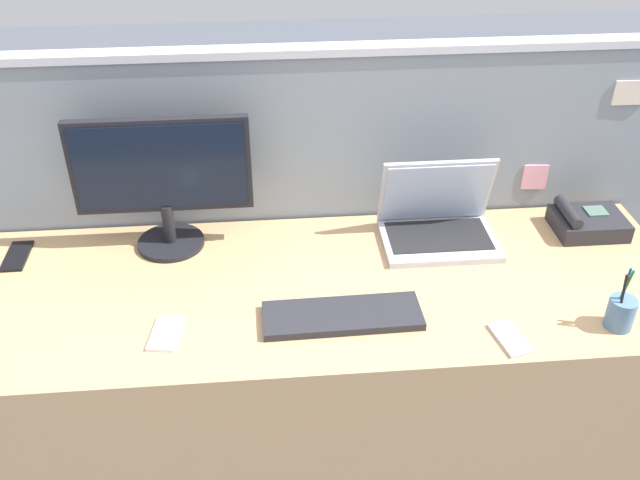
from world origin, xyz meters
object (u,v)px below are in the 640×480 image
(desktop_monitor, at_px, (162,176))
(pen_cup, at_px, (621,312))
(cell_phone_black_slab, at_px, (17,256))
(cell_phone_silver_slab, at_px, (510,338))
(cell_phone_white_slab, at_px, (166,334))
(desk_phone, at_px, (587,222))
(keyboard_main, at_px, (342,316))
(laptop, at_px, (438,219))

(desktop_monitor, distance_m, pen_cup, 1.32)
(cell_phone_black_slab, bearing_deg, cell_phone_silver_slab, -20.37)
(pen_cup, bearing_deg, cell_phone_white_slab, 176.64)
(cell_phone_black_slab, bearing_deg, cell_phone_white_slab, -40.03)
(desk_phone, relative_size, cell_phone_black_slab, 1.40)
(desk_phone, xyz_separation_m, keyboard_main, (-0.82, -0.36, -0.02))
(desktop_monitor, relative_size, cell_phone_black_slab, 3.41)
(keyboard_main, bearing_deg, laptop, 46.53)
(laptop, bearing_deg, desk_phone, -1.00)
(pen_cup, distance_m, cell_phone_black_slab, 1.73)
(desk_phone, relative_size, cell_phone_white_slab, 1.62)
(cell_phone_white_slab, relative_size, cell_phone_black_slab, 0.86)
(desk_phone, distance_m, keyboard_main, 0.90)
(laptop, relative_size, cell_phone_silver_slab, 2.69)
(laptop, bearing_deg, pen_cup, -50.82)
(desktop_monitor, xyz_separation_m, pen_cup, (1.20, -0.50, -0.19))
(cell_phone_white_slab, relative_size, cell_phone_silver_slab, 1.02)
(keyboard_main, bearing_deg, cell_phone_black_slab, 157.42)
(laptop, xyz_separation_m, cell_phone_silver_slab, (0.08, -0.49, -0.06))
(laptop, height_order, cell_phone_white_slab, laptop)
(cell_phone_silver_slab, bearing_deg, desktop_monitor, 138.71)
(laptop, height_order, cell_phone_silver_slab, laptop)
(cell_phone_silver_slab, bearing_deg, keyboard_main, 152.97)
(laptop, distance_m, pen_cup, 0.60)
(desk_phone, bearing_deg, cell_phone_black_slab, 179.76)
(desk_phone, xyz_separation_m, pen_cup, (-0.10, -0.46, 0.02))
(keyboard_main, distance_m, pen_cup, 0.73)
(keyboard_main, relative_size, cell_phone_black_slab, 2.77)
(desk_phone, bearing_deg, desktop_monitor, 178.10)
(pen_cup, distance_m, cell_phone_silver_slab, 0.30)
(keyboard_main, xyz_separation_m, cell_phone_white_slab, (-0.46, -0.02, -0.01))
(keyboard_main, relative_size, cell_phone_white_slab, 3.21)
(pen_cup, xyz_separation_m, cell_phone_silver_slab, (-0.30, -0.03, -0.04))
(pen_cup, relative_size, cell_phone_white_slab, 1.40)
(pen_cup, xyz_separation_m, cell_phone_white_slab, (-1.18, 0.07, -0.04))
(desk_phone, xyz_separation_m, cell_phone_silver_slab, (-0.40, -0.48, -0.03))
(keyboard_main, bearing_deg, pen_cup, -8.41)
(laptop, relative_size, pen_cup, 1.90)
(desktop_monitor, relative_size, desk_phone, 2.43)
(keyboard_main, bearing_deg, desk_phone, 22.84)
(desktop_monitor, xyz_separation_m, keyboard_main, (0.49, -0.41, -0.23))
(pen_cup, bearing_deg, keyboard_main, 172.67)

